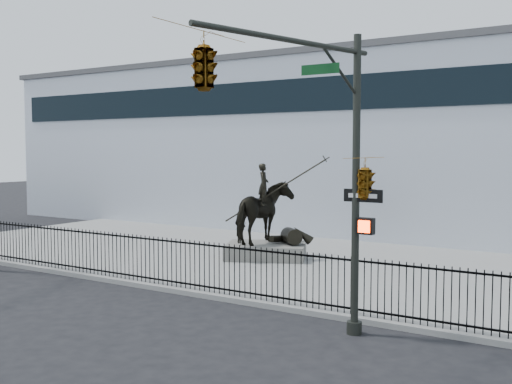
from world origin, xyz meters
The scene contains 7 objects.
ground centered at (0.00, 0.00, 0.00)m, with size 120.00×120.00×0.00m, color black.
plaza centered at (0.00, 7.00, 0.07)m, with size 30.00×12.00×0.15m, color gray.
building centered at (0.00, 20.00, 4.50)m, with size 44.00×14.00×9.00m, color silver.
picket_fence centered at (0.00, 1.25, 0.90)m, with size 22.10×0.10×1.50m.
statue_plinth centered at (0.48, 6.94, 0.43)m, with size 3.02×2.08×0.57m, color #5F5D57.
equestrian_statue centered at (0.54, 6.96, 1.90)m, with size 3.56×3.02×3.28m.
traffic_signal_right centered at (6.47, -2.00, 4.85)m, with size 2.17×6.86×7.00m.
Camera 1 is at (12.41, -12.83, 4.35)m, focal length 42.00 mm.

